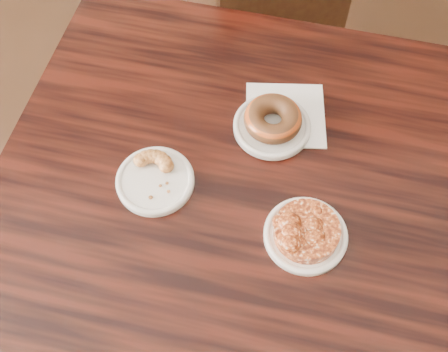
{
  "coord_description": "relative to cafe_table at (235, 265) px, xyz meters",
  "views": [
    {
      "loc": [
        -0.13,
        -0.26,
        1.7
      ],
      "look_at": [
        -0.08,
        0.26,
        0.8
      ],
      "focal_mm": 45.0,
      "sensor_mm": 36.0,
      "label": 1
    }
  ],
  "objects": [
    {
      "name": "plate_fritter",
      "position": [
        0.11,
        -0.1,
        0.38
      ],
      "size": [
        0.15,
        0.15,
        0.01
      ],
      "primitive_type": "cylinder",
      "color": "white",
      "rests_on": "cafe_table"
    },
    {
      "name": "room_walls",
      "position": [
        0.05,
        -0.25,
        1.02
      ],
      "size": [
        5.02,
        5.02,
        2.8
      ],
      "color": "#C3AB8D",
      "rests_on": "floor"
    },
    {
      "name": "plate_cruller",
      "position": [
        -0.16,
        0.04,
        0.38
      ],
      "size": [
        0.15,
        0.15,
        0.01
      ],
      "primitive_type": "cylinder",
      "color": "white",
      "rests_on": "cafe_table"
    },
    {
      "name": "cafe_table",
      "position": [
        0.0,
        0.0,
        0.0
      ],
      "size": [
        1.24,
        1.24,
        0.75
      ],
      "primitive_type": "cube",
      "rotation": [
        0.0,
        0.0,
        -0.33
      ],
      "color": "black",
      "rests_on": "floor"
    },
    {
      "name": "glazed_donut",
      "position": [
        0.08,
        0.14,
        0.41
      ],
      "size": [
        0.12,
        0.12,
        0.04
      ],
      "primitive_type": "torus",
      "color": "#9A4216",
      "rests_on": "plate_donut"
    },
    {
      "name": "apple_fritter",
      "position": [
        0.11,
        -0.1,
        0.41
      ],
      "size": [
        0.16,
        0.16,
        0.04
      ],
      "primitive_type": null,
      "color": "#431307",
      "rests_on": "plate_fritter"
    },
    {
      "name": "chair_far",
      "position": [
        0.15,
        0.78,
        0.08
      ],
      "size": [
        0.52,
        0.52,
        0.9
      ],
      "primitive_type": null,
      "rotation": [
        0.0,
        0.0,
        3.4
      ],
      "color": "black",
      "rests_on": "floor"
    },
    {
      "name": "napkin",
      "position": [
        0.12,
        0.18,
        0.38
      ],
      "size": [
        0.18,
        0.18,
        0.0
      ],
      "primitive_type": "cube",
      "rotation": [
        0.0,
        0.0,
        -0.13
      ],
      "color": "white",
      "rests_on": "cafe_table"
    },
    {
      "name": "cruller_fragment",
      "position": [
        -0.16,
        0.04,
        0.4
      ],
      "size": [
        0.1,
        0.1,
        0.03
      ],
      "primitive_type": null,
      "color": "brown",
      "rests_on": "plate_cruller"
    },
    {
      "name": "plate_donut",
      "position": [
        0.08,
        0.14,
        0.39
      ],
      "size": [
        0.16,
        0.16,
        0.01
      ],
      "primitive_type": "cylinder",
      "color": "silver",
      "rests_on": "napkin"
    }
  ]
}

